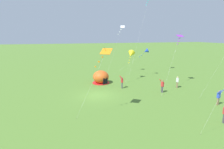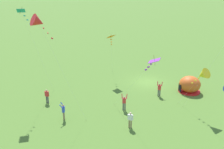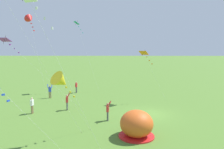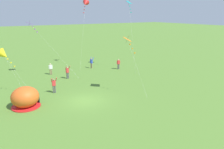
{
  "view_description": "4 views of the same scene",
  "coord_description": "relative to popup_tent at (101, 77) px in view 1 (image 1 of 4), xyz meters",
  "views": [
    {
      "loc": [
        21.52,
        -4.15,
        7.72
      ],
      "look_at": [
        0.47,
        1.94,
        2.78
      ],
      "focal_mm": 28.0,
      "sensor_mm": 36.0,
      "label": 1
    },
    {
      "loc": [
        -3.99,
        34.39,
        14.27
      ],
      "look_at": [
        3.88,
        4.85,
        2.56
      ],
      "focal_mm": 42.0,
      "sensor_mm": 36.0,
      "label": 2
    },
    {
      "loc": [
        -22.09,
        3.48,
        6.98
      ],
      "look_at": [
        3.2,
        3.89,
        3.77
      ],
      "focal_mm": 35.0,
      "sensor_mm": 36.0,
      "label": 3
    },
    {
      "loc": [
        -9.19,
        -19.83,
        9.08
      ],
      "look_at": [
        3.87,
        0.84,
        2.15
      ],
      "focal_mm": 35.0,
      "sensor_mm": 36.0,
      "label": 4
    }
  ],
  "objects": [
    {
      "name": "kite_orange",
      "position": [
        11.06,
        -2.01,
        5.03
      ],
      "size": [
        1.3,
        3.81,
        6.65
      ],
      "color": "silver",
      "rests_on": "ground"
    },
    {
      "name": "kite_blue",
      "position": [
        -2.87,
        9.44,
        3.78
      ],
      "size": [
        2.73,
        6.71,
        5.36
      ],
      "color": "silver",
      "rests_on": "ground"
    },
    {
      "name": "person_center_field",
      "position": [
        12.78,
        10.63,
        0.0
      ],
      "size": [
        0.56,
        0.69,
        1.89
      ],
      "color": "#8C7251",
      "rests_on": "ground"
    },
    {
      "name": "kite_cyan",
      "position": [
        -4.11,
        10.1,
        13.07
      ],
      "size": [
        5.41,
        6.42,
        14.88
      ],
      "color": "silver",
      "rests_on": "ground"
    },
    {
      "name": "person_far_back",
      "position": [
        7.11,
        7.0,
        0.0
      ],
      "size": [
        0.68,
        0.52,
        1.89
      ],
      "color": "#4C4C51",
      "rests_on": "ground"
    },
    {
      "name": "kite_purple",
      "position": [
        3.77,
        11.62,
        6.39
      ],
      "size": [
        5.41,
        6.29,
        8.05
      ],
      "color": "silver",
      "rests_on": "ground"
    },
    {
      "name": "kite_white",
      "position": [
        -5.89,
        5.54,
        7.94
      ],
      "size": [
        2.01,
        4.25,
        9.62
      ],
      "color": "silver",
      "rests_on": "ground"
    },
    {
      "name": "kite_yellow",
      "position": [
        -0.88,
        5.56,
        3.49
      ],
      "size": [
        3.16,
        2.73,
        5.27
      ],
      "color": "silver",
      "rests_on": "ground"
    },
    {
      "name": "popup_tent",
      "position": [
        0.0,
        0.0,
        0.0
      ],
      "size": [
        2.81,
        2.81,
        2.1
      ],
      "color": "#D8591E",
      "rests_on": "ground"
    },
    {
      "name": "person_watching_sky",
      "position": [
        5.74,
        10.4,
        -0.03
      ],
      "size": [
        0.59,
        0.29,
        1.72
      ],
      "color": "#8C7251",
      "rests_on": "ground"
    },
    {
      "name": "person_near_tent",
      "position": [
        3.66,
        2.37,
        0.0
      ],
      "size": [
        0.68,
        0.48,
        1.89
      ],
      "color": "#4C4C51",
      "rests_on": "ground"
    },
    {
      "name": "ground_plane",
      "position": [
        5.69,
        -1.83,
        -1.0
      ],
      "size": [
        300.0,
        300.0,
        0.0
      ],
      "primitive_type": "plane",
      "color": "#517A2D"
    }
  ]
}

